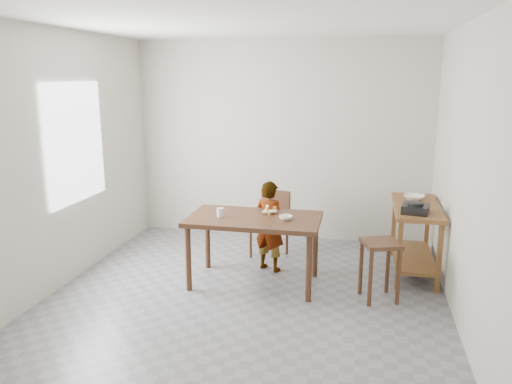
% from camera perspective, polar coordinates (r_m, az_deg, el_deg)
% --- Properties ---
extents(floor, '(4.00, 4.00, 0.04)m').
position_cam_1_polar(floor, '(5.30, -0.94, -11.79)').
color(floor, slate).
rests_on(floor, ground).
extents(ceiling, '(4.00, 4.00, 0.04)m').
position_cam_1_polar(ceiling, '(4.83, -1.06, 19.18)').
color(ceiling, white).
rests_on(ceiling, wall_back).
extents(wall_back, '(4.00, 0.04, 2.70)m').
position_cam_1_polar(wall_back, '(6.84, 2.89, 5.87)').
color(wall_back, beige).
rests_on(wall_back, ground).
extents(wall_front, '(4.00, 0.04, 2.70)m').
position_cam_1_polar(wall_front, '(3.00, -9.85, -3.72)').
color(wall_front, beige).
rests_on(wall_front, ground).
extents(wall_left, '(0.04, 4.00, 2.70)m').
position_cam_1_polar(wall_left, '(5.69, -21.27, 3.52)').
color(wall_left, beige).
rests_on(wall_left, ground).
extents(wall_right, '(0.04, 4.00, 2.70)m').
position_cam_1_polar(wall_right, '(4.84, 22.98, 1.84)').
color(wall_right, beige).
rests_on(wall_right, ground).
extents(window_pane, '(0.02, 1.10, 1.30)m').
position_cam_1_polar(window_pane, '(5.80, -19.90, 5.31)').
color(window_pane, white).
rests_on(window_pane, wall_left).
extents(dining_table, '(1.40, 0.80, 0.75)m').
position_cam_1_polar(dining_table, '(5.42, -0.23, -6.69)').
color(dining_table, '#3F2415').
rests_on(dining_table, floor).
extents(prep_counter, '(0.50, 1.20, 0.80)m').
position_cam_1_polar(prep_counter, '(5.99, 17.64, -5.12)').
color(prep_counter, brown).
rests_on(prep_counter, floor).
extents(child, '(0.45, 0.38, 1.06)m').
position_cam_1_polar(child, '(5.74, 1.57, -3.91)').
color(child, silver).
rests_on(child, floor).
extents(dining_chair, '(0.49, 0.49, 0.82)m').
position_cam_1_polar(dining_chair, '(6.21, 1.50, -3.76)').
color(dining_chair, '#3F2415').
rests_on(dining_chair, floor).
extents(stool, '(0.44, 0.44, 0.61)m').
position_cam_1_polar(stool, '(5.21, 13.92, -8.70)').
color(stool, '#3F2415').
rests_on(stool, floor).
extents(glass_tumbler, '(0.08, 0.08, 0.09)m').
position_cam_1_polar(glass_tumbler, '(5.32, -4.11, -2.34)').
color(glass_tumbler, silver).
rests_on(glass_tumbler, dining_table).
extents(small_bowl, '(0.15, 0.15, 0.04)m').
position_cam_1_polar(small_bowl, '(5.21, 3.39, -2.94)').
color(small_bowl, silver).
rests_on(small_bowl, dining_table).
extents(banana, '(0.20, 0.16, 0.06)m').
position_cam_1_polar(banana, '(5.41, 1.55, -2.21)').
color(banana, '#F9EB5E').
rests_on(banana, dining_table).
extents(serving_bowl, '(0.29, 0.29, 0.06)m').
position_cam_1_polar(serving_bowl, '(6.09, 17.61, -0.60)').
color(serving_bowl, silver).
rests_on(serving_bowl, prep_counter).
extents(gas_burner, '(0.32, 0.32, 0.09)m').
position_cam_1_polar(gas_burner, '(5.52, 17.77, -1.84)').
color(gas_burner, black).
rests_on(gas_burner, prep_counter).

